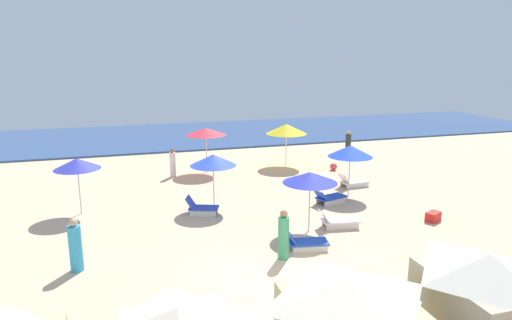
# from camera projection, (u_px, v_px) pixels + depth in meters

# --- Properties ---
(ground_plane) EXTENTS (60.00, 60.00, 0.00)m
(ground_plane) POSITION_uv_depth(u_px,v_px,m) (297.00, 285.00, 12.72)
(ground_plane) COLOR #E6BB8E
(ocean) EXTENTS (60.00, 11.70, 0.12)m
(ocean) POSITION_uv_depth(u_px,v_px,m) (181.00, 135.00, 35.22)
(ocean) COLOR #2E4C83
(ocean) RESTS_ON ground_plane
(cabana_3) EXTENTS (2.05, 2.41, 2.73)m
(cabana_3) POSITION_uv_depth(u_px,v_px,m) (482.00, 318.00, 8.70)
(cabana_3) COLOR #BEAB8D
(cabana_3) RESTS_ON ground_plane
(umbrella_0) EXTENTS (2.13, 2.13, 2.39)m
(umbrella_0) POSITION_uv_depth(u_px,v_px,m) (206.00, 132.00, 24.28)
(umbrella_0) COLOR silver
(umbrella_0) RESTS_ON ground_plane
(umbrella_1) EXTENTS (1.90, 1.90, 2.28)m
(umbrella_1) POSITION_uv_depth(u_px,v_px,m) (213.00, 160.00, 18.62)
(umbrella_1) COLOR silver
(umbrella_1) RESTS_ON ground_plane
(lounge_chair_1_0) EXTENTS (1.40, 1.02, 0.74)m
(lounge_chair_1_0) POSITION_uv_depth(u_px,v_px,m) (201.00, 208.00, 18.21)
(lounge_chair_1_0) COLOR silver
(lounge_chair_1_0) RESTS_ON ground_plane
(umbrella_2) EXTENTS (2.28, 2.28, 2.39)m
(umbrella_2) POSITION_uv_depth(u_px,v_px,m) (286.00, 129.00, 25.62)
(umbrella_2) COLOR silver
(umbrella_2) RESTS_ON ground_plane
(umbrella_3) EXTENTS (1.80, 1.80, 2.28)m
(umbrella_3) POSITION_uv_depth(u_px,v_px,m) (77.00, 164.00, 17.90)
(umbrella_3) COLOR silver
(umbrella_3) RESTS_ON ground_plane
(umbrella_4) EXTENTS (1.98, 1.98, 2.32)m
(umbrella_4) POSITION_uv_depth(u_px,v_px,m) (350.00, 151.00, 20.17)
(umbrella_4) COLOR silver
(umbrella_4) RESTS_ON ground_plane
(lounge_chair_4_0) EXTENTS (1.53, 0.78, 0.73)m
(lounge_chair_4_0) POSITION_uv_depth(u_px,v_px,m) (352.00, 182.00, 21.97)
(lounge_chair_4_0) COLOR silver
(lounge_chair_4_0) RESTS_ON ground_plane
(lounge_chair_4_1) EXTENTS (1.56, 1.00, 0.65)m
(lounge_chair_4_1) POSITION_uv_depth(u_px,v_px,m) (329.00, 198.00, 19.58)
(lounge_chair_4_1) COLOR silver
(lounge_chair_4_1) RESTS_ON ground_plane
(umbrella_5) EXTENTS (1.96, 1.96, 2.19)m
(umbrella_5) POSITION_uv_depth(u_px,v_px,m) (310.00, 178.00, 16.19)
(umbrella_5) COLOR silver
(umbrella_5) RESTS_ON ground_plane
(lounge_chair_5_0) EXTENTS (1.51, 0.89, 0.71)m
(lounge_chair_5_0) POSITION_uv_depth(u_px,v_px,m) (305.00, 242.00, 15.05)
(lounge_chair_5_0) COLOR silver
(lounge_chair_5_0) RESTS_ON ground_plane
(lounge_chair_5_1) EXTENTS (1.55, 0.82, 0.67)m
(lounge_chair_5_1) POSITION_uv_depth(u_px,v_px,m) (338.00, 221.00, 16.88)
(lounge_chair_5_1) COLOR silver
(lounge_chair_5_1) RESTS_ON ground_plane
(beachgoer_0) EXTENTS (0.46, 0.46, 1.61)m
(beachgoer_0) POSITION_uv_depth(u_px,v_px,m) (284.00, 236.00, 14.21)
(beachgoer_0) COLOR #3B9567
(beachgoer_0) RESTS_ON ground_plane
(beachgoer_1) EXTENTS (0.36, 0.36, 1.53)m
(beachgoer_1) POSITION_uv_depth(u_px,v_px,m) (348.00, 143.00, 28.72)
(beachgoer_1) COLOR #28302E
(beachgoer_1) RESTS_ON ground_plane
(beachgoer_2) EXTENTS (0.44, 0.44, 1.51)m
(beachgoer_2) POSITION_uv_depth(u_px,v_px,m) (173.00, 163.00, 23.65)
(beachgoer_2) COLOR white
(beachgoer_2) RESTS_ON ground_plane
(beachgoer_3) EXTENTS (0.44, 0.44, 1.63)m
(beachgoer_3) POSITION_uv_depth(u_px,v_px,m) (75.00, 247.00, 13.44)
(beachgoer_3) COLOR #34A0D4
(beachgoer_3) RESTS_ON ground_plane
(cooler_box_0) EXTENTS (0.71, 0.61, 0.36)m
(cooler_box_0) POSITION_uv_depth(u_px,v_px,m) (433.00, 217.00, 17.51)
(cooler_box_0) COLOR red
(cooler_box_0) RESTS_ON ground_plane
(beach_ball_1) EXTENTS (0.40, 0.40, 0.40)m
(beach_ball_1) POSITION_uv_depth(u_px,v_px,m) (333.00, 167.00, 25.06)
(beach_ball_1) COLOR #DD4242
(beach_ball_1) RESTS_ON ground_plane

